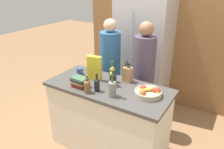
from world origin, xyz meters
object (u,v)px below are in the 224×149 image
(refrigerator, at_px, (143,50))
(person_in_blue, at_px, (144,73))
(fruit_bowl, at_px, (149,92))
(bottle_oil, at_px, (87,86))
(bottle_vinegar, at_px, (112,74))
(bottle_wine, at_px, (97,84))
(person_at_sink, at_px, (110,65))
(knife_block, at_px, (128,74))
(flower_vase, at_px, (112,87))
(coffee_mug, at_px, (80,72))
(cereal_box, at_px, (94,68))
(bottle_water, at_px, (113,79))
(book_stack, at_px, (79,82))

(refrigerator, xyz_separation_m, person_in_blue, (0.32, -0.69, -0.09))
(refrigerator, height_order, fruit_bowl, refrigerator)
(bottle_oil, xyz_separation_m, bottle_vinegar, (0.09, 0.39, 0.02))
(bottle_wine, xyz_separation_m, person_at_sink, (-0.32, 0.79, -0.10))
(knife_block, xyz_separation_m, flower_vase, (0.03, -0.42, 0.02))
(refrigerator, distance_m, knife_block, 1.07)
(coffee_mug, xyz_separation_m, person_in_blue, (0.68, 0.52, -0.05))
(cereal_box, bearing_deg, knife_block, 24.17)
(flower_vase, height_order, bottle_water, flower_vase)
(flower_vase, height_order, coffee_mug, flower_vase)
(refrigerator, xyz_separation_m, person_at_sink, (-0.24, -0.66, -0.11))
(bottle_vinegar, height_order, bottle_wine, bottle_vinegar)
(bottle_oil, relative_size, bottle_water, 0.95)
(refrigerator, relative_size, cereal_box, 6.47)
(knife_block, xyz_separation_m, book_stack, (-0.42, -0.43, -0.03))
(fruit_bowl, height_order, bottle_water, bottle_water)
(bottle_oil, height_order, person_at_sink, person_at_sink)
(bottle_vinegar, xyz_separation_m, person_at_sink, (-0.33, 0.49, -0.13))
(coffee_mug, relative_size, bottle_oil, 0.58)
(bottle_oil, distance_m, person_at_sink, 0.91)
(fruit_bowl, relative_size, knife_block, 1.11)
(refrigerator, xyz_separation_m, book_stack, (-0.16, -1.47, -0.03))
(coffee_mug, bearing_deg, flower_vase, -20.79)
(bottle_water, bearing_deg, cereal_box, 174.53)
(fruit_bowl, xyz_separation_m, bottle_water, (-0.46, -0.00, 0.05))
(bottle_water, bearing_deg, bottle_wine, -112.99)
(knife_block, bearing_deg, cereal_box, -155.83)
(fruit_bowl, distance_m, bottle_oil, 0.69)
(bottle_water, bearing_deg, knife_block, 65.85)
(refrigerator, bearing_deg, bottle_oil, -89.69)
(bottle_water, height_order, person_at_sink, person_at_sink)
(bottle_vinegar, bearing_deg, coffee_mug, -171.90)
(refrigerator, xyz_separation_m, coffee_mug, (-0.36, -1.21, -0.04))
(book_stack, distance_m, bottle_oil, 0.18)
(knife_block, bearing_deg, flower_vase, -85.29)
(flower_vase, relative_size, bottle_vinegar, 1.30)
(bottle_wine, xyz_separation_m, bottle_water, (0.09, 0.21, 0.00))
(cereal_box, distance_m, person_at_sink, 0.59)
(coffee_mug, xyz_separation_m, bottle_wine, (0.44, -0.24, 0.03))
(cereal_box, bearing_deg, refrigerator, 84.22)
(book_stack, bearing_deg, flower_vase, 1.59)
(coffee_mug, distance_m, bottle_oil, 0.49)
(book_stack, distance_m, bottle_water, 0.40)
(fruit_bowl, distance_m, person_at_sink, 1.04)
(fruit_bowl, height_order, person_at_sink, person_at_sink)
(book_stack, bearing_deg, coffee_mug, 127.96)
(fruit_bowl, xyz_separation_m, flower_vase, (-0.33, -0.22, 0.07))
(refrigerator, bearing_deg, flower_vase, -78.69)
(coffee_mug, distance_m, bottle_vinegar, 0.46)
(flower_vase, bearing_deg, cereal_box, 149.11)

